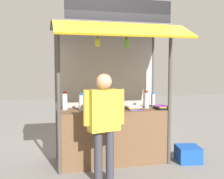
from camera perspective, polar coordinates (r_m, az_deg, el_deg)
ground_plane at (r=4.83m, az=0.00°, el=-15.36°), size 20.00×20.00×0.00m
stall_counter at (r=4.69m, az=0.00°, el=-9.99°), size 1.86×0.68×0.93m
stall_structure at (r=4.62m, az=-0.25°, el=4.36°), size 2.06×1.50×2.71m
water_bottle_rear_center at (r=4.80m, az=1.18°, el=-2.22°), size 0.09×0.09×0.31m
water_bottle_front_left at (r=5.06m, az=8.89°, el=-2.16°), size 0.07×0.07×0.26m
water_bottle_front_right at (r=4.77m, az=7.50°, el=-2.26°), size 0.09×0.09×0.32m
water_bottle_center at (r=4.48m, az=-6.68°, el=-2.80°), size 0.08×0.08×0.30m
water_bottle_left at (r=4.57m, az=-5.45°, el=-2.71°), size 0.08×0.08×0.29m
water_bottle_mid_right at (r=4.62m, az=-10.22°, el=-2.52°), size 0.09×0.09×0.32m
magazine_stack_far_right at (r=4.69m, az=10.65°, el=-3.86°), size 0.23×0.29×0.06m
magazine_stack_mid_left at (r=4.61m, az=4.77°, el=-3.97°), size 0.26×0.30×0.06m
magazine_stack_back_right at (r=4.59m, az=0.22°, el=-3.89°), size 0.25×0.27×0.07m
banana_bunch_inner_right at (r=4.17m, az=3.22°, el=10.00°), size 0.11×0.10×0.27m
banana_bunch_leftmost at (r=4.05m, az=-3.20°, el=10.16°), size 0.09×0.09×0.26m
vendor_person at (r=3.78m, az=-1.75°, el=-6.08°), size 0.60×0.29×1.58m
plastic_crate at (r=4.97m, az=16.21°, el=-13.30°), size 0.45×0.45×0.28m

